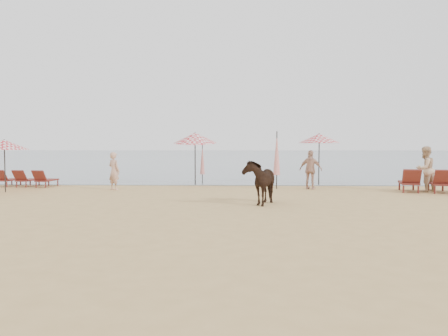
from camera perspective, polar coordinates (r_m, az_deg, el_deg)
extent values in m
plane|color=tan|center=(10.73, -0.77, -7.29)|extent=(120.00, 120.00, 0.00)
cube|color=#51606B|center=(90.57, 1.35, 1.79)|extent=(160.00, 140.00, 0.06)
cube|color=maroon|center=(22.71, -26.25, -1.38)|extent=(0.68, 1.25, 0.07)
cube|color=maroon|center=(22.17, -27.19, -0.88)|extent=(0.60, 0.45, 0.53)
cube|color=maroon|center=(22.20, -24.22, -1.43)|extent=(0.68, 1.25, 0.07)
cube|color=maroon|center=(21.64, -25.13, -0.92)|extent=(0.60, 0.45, 0.53)
cube|color=maroon|center=(21.72, -22.10, -1.48)|extent=(0.68, 1.25, 0.07)
cube|color=maroon|center=(21.15, -22.98, -0.96)|extent=(0.60, 0.45, 0.53)
cube|color=maroon|center=(19.55, 22.97, -1.79)|extent=(1.00, 1.58, 0.08)
cube|color=maroon|center=(18.76, 23.31, -1.09)|extent=(0.77, 0.62, 0.64)
cube|color=maroon|center=(19.74, 26.27, -1.81)|extent=(1.00, 1.58, 0.08)
cube|color=maroon|center=(18.95, 26.75, -1.13)|extent=(0.77, 0.62, 0.64)
cylinder|color=black|center=(19.83, -26.71, 0.01)|extent=(0.05, 0.05, 1.98)
cone|color=red|center=(19.81, -26.77, 2.74)|extent=(1.89, 1.89, 0.41)
sphere|color=black|center=(19.81, -26.78, 3.26)|extent=(0.07, 0.07, 0.07)
cylinder|color=black|center=(20.91, -3.79, 0.92)|extent=(0.05, 0.05, 2.32)
cone|color=red|center=(20.90, -3.80, 3.95)|extent=(2.05, 2.09, 0.70)
sphere|color=black|center=(20.90, -3.80, 4.54)|extent=(0.09, 0.09, 0.09)
cylinder|color=black|center=(21.63, 12.30, 0.90)|extent=(0.05, 0.05, 2.30)
cone|color=red|center=(21.62, 12.33, 3.81)|extent=(2.04, 2.04, 0.46)
sphere|color=black|center=(21.62, 12.34, 4.35)|extent=(0.08, 0.08, 0.08)
cylinder|color=black|center=(19.15, 6.90, 1.02)|extent=(0.05, 0.05, 2.52)
cone|color=red|center=(19.14, 6.91, 1.92)|extent=(0.31, 0.31, 1.89)
cylinder|color=black|center=(21.53, -2.84, 0.52)|extent=(0.04, 0.04, 1.97)
cone|color=red|center=(21.52, -2.84, 1.15)|extent=(0.24, 0.24, 1.48)
imported|color=black|center=(14.23, 4.75, -1.79)|extent=(1.25, 1.88, 1.46)
imported|color=tan|center=(19.25, -14.17, -0.38)|extent=(0.71, 0.65, 1.62)
imported|color=tan|center=(19.71, 24.77, -0.13)|extent=(1.13, 1.05, 1.87)
imported|color=tan|center=(19.30, 11.26, -0.22)|extent=(1.08, 0.81, 1.70)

